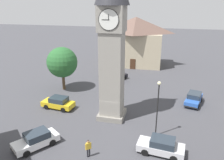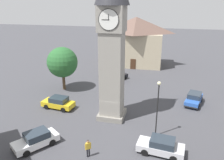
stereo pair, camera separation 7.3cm
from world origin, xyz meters
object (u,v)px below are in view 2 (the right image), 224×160
(clock_tower, at_px, (112,27))
(pedestrian, at_px, (88,147))
(tree, at_px, (62,62))
(car_red_corner, at_px, (58,103))
(car_black_far, at_px, (161,146))
(car_silver_kerb, at_px, (117,76))
(building_shop_left, at_px, (136,41))
(lamp_post, at_px, (158,101))
(car_blue_kerb, at_px, (36,140))
(car_white_side, at_px, (194,99))

(clock_tower, distance_m, pedestrian, 12.05)
(tree, bearing_deg, car_red_corner, 109.54)
(car_red_corner, xyz_separation_m, car_black_far, (-13.07, 5.99, 0.00))
(car_silver_kerb, xyz_separation_m, building_shop_left, (-1.53, -11.07, 4.38))
(lamp_post, bearing_deg, building_shop_left, -77.00)
(car_blue_kerb, relative_size, car_red_corner, 1.02)
(clock_tower, height_order, car_silver_kerb, clock_tower)
(car_blue_kerb, xyz_separation_m, car_red_corner, (1.77, -7.85, 0.00))
(car_blue_kerb, distance_m, car_silver_kerb, 20.35)
(clock_tower, xyz_separation_m, car_silver_kerb, (2.41, -12.77, -9.67))
(car_red_corner, relative_size, lamp_post, 0.73)
(car_silver_kerb, height_order, car_white_side, same)
(lamp_post, bearing_deg, car_silver_kerb, -63.71)
(car_red_corner, height_order, car_black_far, same)
(clock_tower, distance_m, tree, 13.04)
(car_red_corner, bearing_deg, building_shop_left, -105.12)
(car_black_far, distance_m, pedestrian, 6.43)
(car_silver_kerb, bearing_deg, lamp_post, 116.29)
(car_blue_kerb, relative_size, building_shop_left, 0.37)
(car_white_side, relative_size, car_black_far, 1.03)
(car_white_side, bearing_deg, car_blue_kerb, 41.62)
(clock_tower, xyz_separation_m, car_white_side, (-9.70, -6.08, -9.67))
(clock_tower, height_order, car_blue_kerb, clock_tower)
(car_blue_kerb, height_order, car_silver_kerb, same)
(car_black_far, distance_m, tree, 19.85)
(car_red_corner, distance_m, pedestrian, 10.60)
(car_blue_kerb, distance_m, car_white_side, 20.24)
(clock_tower, bearing_deg, building_shop_left, -87.87)
(lamp_post, bearing_deg, pedestrian, 40.95)
(car_blue_kerb, bearing_deg, car_black_far, -170.64)
(clock_tower, bearing_deg, car_red_corner, -3.89)
(clock_tower, distance_m, building_shop_left, 24.43)
(car_silver_kerb, distance_m, tree, 9.92)
(tree, bearing_deg, clock_tower, 144.58)
(car_blue_kerb, height_order, pedestrian, pedestrian)
(car_red_corner, height_order, tree, tree)
(clock_tower, relative_size, tree, 2.70)
(car_silver_kerb, relative_size, building_shop_left, 0.38)
(car_black_far, height_order, tree, tree)
(car_blue_kerb, relative_size, car_black_far, 1.02)
(car_blue_kerb, bearing_deg, clock_tower, -126.39)
(car_blue_kerb, relative_size, tree, 0.66)
(clock_tower, relative_size, car_red_corner, 4.19)
(car_black_far, relative_size, pedestrian, 2.54)
(car_black_far, bearing_deg, car_red_corner, -24.63)
(car_black_far, relative_size, lamp_post, 0.73)
(car_white_side, height_order, tree, tree)
(car_blue_kerb, height_order, car_red_corner, same)
(car_white_side, bearing_deg, car_black_far, 71.70)
(car_black_far, bearing_deg, lamp_post, -77.30)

